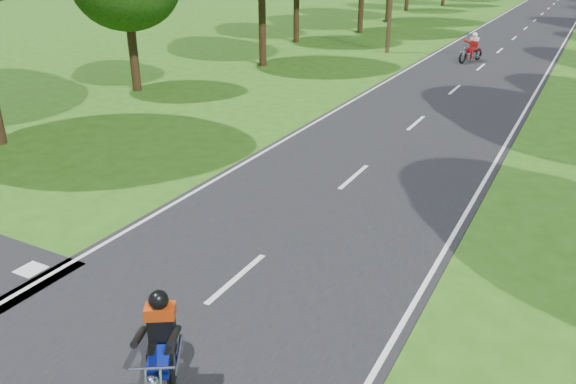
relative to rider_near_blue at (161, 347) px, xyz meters
The scene contains 5 objects.
ground 1.51m from the rider_near_blue, 126.15° to the left, with size 160.00×160.00×0.00m, color #2B5413.
main_road 51.04m from the rider_near_blue, 90.84° to the left, with size 7.00×140.00×0.02m, color black.
road_markings 49.17m from the rider_near_blue, 91.03° to the left, with size 7.40×140.00×0.01m.
rider_near_blue is the anchor object (origin of this frame).
rider_far_red 28.31m from the rider_near_blue, 93.24° to the left, with size 0.64×1.92×1.60m, color #AA0D1B, non-canonical shape.
Camera 1 is at (5.34, -5.74, 5.94)m, focal length 35.00 mm.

